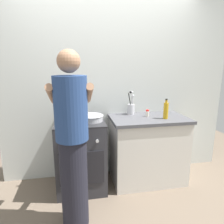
{
  "coord_description": "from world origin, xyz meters",
  "views": [
    {
      "loc": [
        -0.4,
        -2.26,
        1.57
      ],
      "look_at": [
        0.05,
        0.12,
        1.0
      ],
      "focal_mm": 32.32,
      "sensor_mm": 36.0,
      "label": 1
    }
  ],
  "objects": [
    {
      "name": "utensil_crock",
      "position": [
        0.36,
        0.36,
        0.99
      ],
      "size": [
        0.1,
        0.1,
        0.33
      ],
      "color": "silver",
      "rests_on": "countertop"
    },
    {
      "name": "ground",
      "position": [
        0.0,
        0.0,
        0.0
      ],
      "size": [
        6.0,
        6.0,
        0.0
      ],
      "primitive_type": "plane",
      "color": "#6B5B4C"
    },
    {
      "name": "oil_bottle",
      "position": [
        0.73,
        0.05,
        1.01
      ],
      "size": [
        0.06,
        0.06,
        0.26
      ],
      "color": "gold",
      "rests_on": "countertop"
    },
    {
      "name": "back_wall",
      "position": [
        0.2,
        0.5,
        1.25
      ],
      "size": [
        3.2,
        0.1,
        2.5
      ],
      "color": "silver",
      "rests_on": "ground"
    },
    {
      "name": "person",
      "position": [
        -0.43,
        -0.47,
        0.86
      ],
      "size": [
        0.41,
        0.5,
        1.7
      ],
      "color": "black",
      "rests_on": "ground"
    },
    {
      "name": "mixing_bowl",
      "position": [
        -0.21,
        0.12,
        0.94
      ],
      "size": [
        0.3,
        0.3,
        0.08
      ],
      "color": "#B7B7BC",
      "rests_on": "stove_range"
    },
    {
      "name": "stove_range",
      "position": [
        -0.35,
        0.15,
        0.45
      ],
      "size": [
        0.6,
        0.62,
        0.9
      ],
      "color": "#2D2D33",
      "rests_on": "ground"
    },
    {
      "name": "spice_bottle",
      "position": [
        0.54,
        0.2,
        0.94
      ],
      "size": [
        0.04,
        0.04,
        0.09
      ],
      "color": "silver",
      "rests_on": "countertop"
    },
    {
      "name": "pot",
      "position": [
        -0.49,
        0.16,
        0.97
      ],
      "size": [
        0.25,
        0.19,
        0.14
      ],
      "color": "#38383D",
      "rests_on": "stove_range"
    },
    {
      "name": "countertop",
      "position": [
        0.55,
        0.15,
        0.45
      ],
      "size": [
        1.0,
        0.6,
        0.9
      ],
      "color": "silver",
      "rests_on": "ground"
    }
  ]
}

